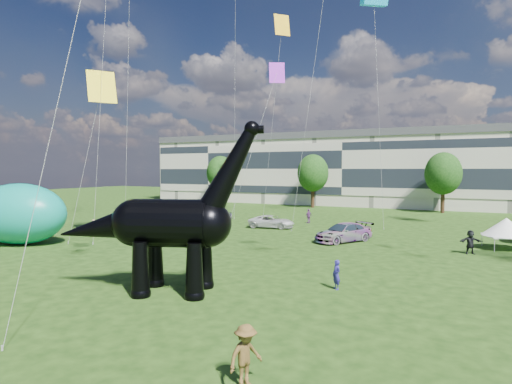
% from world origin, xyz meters
% --- Properties ---
extents(ground, '(220.00, 220.00, 0.00)m').
position_xyz_m(ground, '(0.00, 0.00, 0.00)').
color(ground, '#16330C').
rests_on(ground, ground).
extents(terrace_row, '(78.00, 11.00, 12.00)m').
position_xyz_m(terrace_row, '(-8.00, 62.00, 6.00)').
color(terrace_row, beige).
rests_on(terrace_row, ground).
extents(tree_far_left, '(5.20, 5.20, 9.44)m').
position_xyz_m(tree_far_left, '(-30.00, 53.00, 6.29)').
color(tree_far_left, '#382314').
rests_on(tree_far_left, ground).
extents(tree_mid_left, '(5.20, 5.20, 9.44)m').
position_xyz_m(tree_mid_left, '(-12.00, 53.00, 6.29)').
color(tree_mid_left, '#382314').
rests_on(tree_mid_left, ground).
extents(tree_mid_right, '(5.20, 5.20, 9.44)m').
position_xyz_m(tree_mid_right, '(8.00, 53.00, 6.29)').
color(tree_mid_right, '#382314').
rests_on(tree_mid_right, ground).
extents(dinosaur_sculpture, '(11.02, 5.21, 9.13)m').
position_xyz_m(dinosaur_sculpture, '(-2.73, 2.34, 3.45)').
color(dinosaur_sculpture, black).
rests_on(dinosaur_sculpture, ground).
extents(car_silver, '(3.03, 5.12, 1.63)m').
position_xyz_m(car_silver, '(-15.58, 27.67, 0.82)').
color(car_silver, '#AFAFB4').
rests_on(car_silver, ground).
extents(car_grey, '(4.67, 2.75, 1.45)m').
position_xyz_m(car_grey, '(-11.82, 18.04, 0.73)').
color(car_grey, slate).
rests_on(car_grey, ground).
extents(car_white, '(5.22, 2.91, 1.38)m').
position_xyz_m(car_white, '(-7.81, 27.01, 0.69)').
color(car_white, silver).
rests_on(car_white, ground).
extents(car_dark, '(4.90, 6.05, 1.65)m').
position_xyz_m(car_dark, '(1.56, 21.69, 0.82)').
color(car_dark, '#595960').
rests_on(car_dark, ground).
extents(gazebo_near, '(4.52, 4.52, 2.52)m').
position_xyz_m(gazebo_near, '(14.12, 24.04, 1.77)').
color(gazebo_near, white).
rests_on(gazebo_near, ground).
extents(gazebo_left, '(4.11, 4.11, 2.77)m').
position_xyz_m(gazebo_left, '(-22.84, 25.81, 1.95)').
color(gazebo_left, white).
rests_on(gazebo_left, ground).
extents(inflatable_teal, '(9.43, 7.29, 5.20)m').
position_xyz_m(inflatable_teal, '(-22.81, 8.22, 2.60)').
color(inflatable_teal, '#0C9381').
rests_on(inflatable_teal, ground).
extents(visitors, '(43.45, 43.19, 1.88)m').
position_xyz_m(visitors, '(-2.99, 16.14, 0.90)').
color(visitors, '#9D7A4E').
rests_on(visitors, ground).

